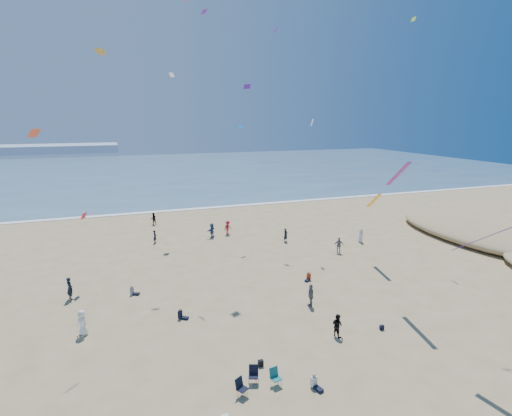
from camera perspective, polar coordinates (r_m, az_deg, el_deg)
name	(u,v)px	position (r m, az deg, el deg)	size (l,w,h in m)	color
ground	(271,394)	(23.50, 2.17, -25.00)	(220.00, 220.00, 0.00)	tan
ocean	(142,172)	(113.33, -16.00, 5.03)	(220.00, 100.00, 0.06)	#476B84
surf_line	(165,211)	(64.22, -12.88, -0.44)	(220.00, 1.20, 0.08)	white
standing_flyers	(257,267)	(37.33, 0.19, -8.43)	(31.52, 42.98, 1.89)	#B2192A
seated_group	(253,323)	(28.87, -0.44, -16.15)	(16.25, 20.63, 0.84)	silver
chair_cluster	(257,380)	(23.53, 0.21, -23.40)	(2.77, 1.60, 1.00)	black
black_backpack	(261,363)	(25.35, 0.68, -21.29)	(0.30, 0.22, 0.38)	black
navy_bag	(382,327)	(30.18, 17.53, -15.97)	(0.28, 0.18, 0.34)	black
kites_aloft	(302,116)	(34.54, 6.58, 12.98)	(44.71, 38.85, 26.66)	green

